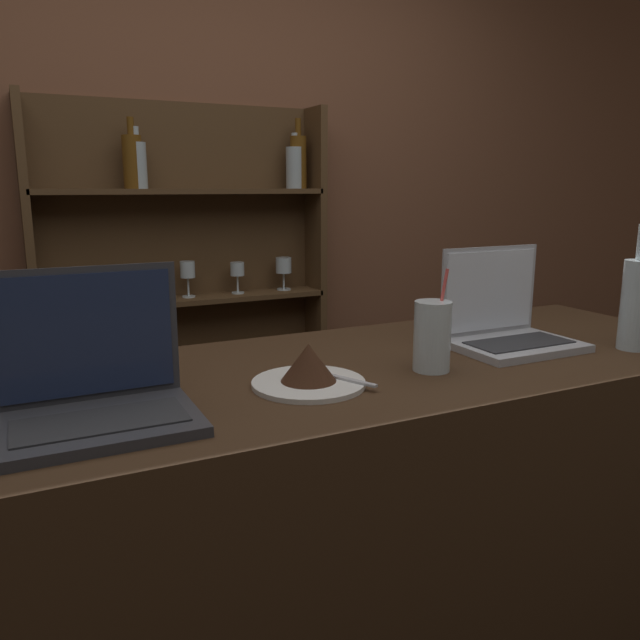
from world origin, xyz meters
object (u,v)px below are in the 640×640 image
laptop_near (95,388)px  cake_plate (309,370)px  laptop_far (506,324)px  water_glass (432,336)px  wine_bottle_clear (636,302)px

laptop_near → cake_plate: 0.40m
laptop_far → cake_plate: size_ratio=1.31×
water_glass → wine_bottle_clear: 0.54m
cake_plate → water_glass: water_glass is taller
laptop_near → water_glass: laptop_near is taller
wine_bottle_clear → water_glass: bearing=173.0°
laptop_far → laptop_near: bearing=-174.4°
cake_plate → water_glass: 0.28m
laptop_near → water_glass: bearing=0.1°
laptop_far → water_glass: size_ratio=1.36×
laptop_near → wine_bottle_clear: bearing=-3.1°
wine_bottle_clear → laptop_far: bearing=147.7°
laptop_far → cake_plate: laptop_far is taller
laptop_far → wine_bottle_clear: (0.25, -0.16, 0.06)m
cake_plate → laptop_near: bearing=-177.2°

